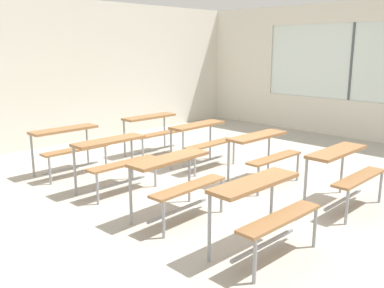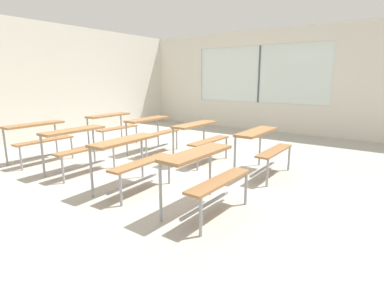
{
  "view_description": "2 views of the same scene",
  "coord_description": "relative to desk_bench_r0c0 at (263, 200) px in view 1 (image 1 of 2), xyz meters",
  "views": [
    {
      "loc": [
        -4.21,
        -3.7,
        2.04
      ],
      "look_at": [
        -0.04,
        0.48,
        0.66
      ],
      "focal_mm": 39.33,
      "sensor_mm": 36.0,
      "label": 1
    },
    {
      "loc": [
        -3.8,
        -3.3,
        1.6
      ],
      "look_at": [
        0.5,
        -0.2,
        0.42
      ],
      "focal_mm": 28.0,
      "sensor_mm": 36.0,
      "label": 2
    }
  ],
  "objects": [
    {
      "name": "desk_bench_r0c1",
      "position": [
        1.78,
        0.02,
        0.0
      ],
      "size": [
        1.1,
        0.6,
        0.74
      ],
      "rotation": [
        0.0,
        0.0,
        0.01
      ],
      "color": "olive",
      "rests_on": "ground"
    },
    {
      "name": "desk_bench_r3c0",
      "position": [
        0.01,
        3.84,
        0.0
      ],
      "size": [
        1.11,
        0.6,
        0.74
      ],
      "rotation": [
        0.0,
        0.0,
        0.01
      ],
      "color": "olive",
      "rests_on": "ground"
    },
    {
      "name": "desk_bench_r2c0",
      "position": [
        0.07,
        2.63,
        0.0
      ],
      "size": [
        1.11,
        0.6,
        0.74
      ],
      "rotation": [
        0.0,
        0.0,
        0.01
      ],
      "color": "olive",
      "rests_on": "ground"
    },
    {
      "name": "wall_right",
      "position": [
        5.96,
        1.31,
        0.88
      ],
      "size": [
        0.12,
        9.0,
        3.0
      ],
      "color": "silver",
      "rests_on": "ground"
    },
    {
      "name": "desk_bench_r1c1",
      "position": [
        1.83,
        1.31,
        0.0
      ],
      "size": [
        1.11,
        0.61,
        0.74
      ],
      "rotation": [
        0.0,
        0.0,
        -0.01
      ],
      "color": "olive",
      "rests_on": "ground"
    },
    {
      "name": "desk_bench_r2c1",
      "position": [
        1.84,
        2.59,
        0.0
      ],
      "size": [
        1.11,
        0.62,
        0.74
      ],
      "rotation": [
        0.0,
        0.0,
        0.02
      ],
      "color": "olive",
      "rests_on": "ground"
    },
    {
      "name": "desk_bench_r1c0",
      "position": [
        0.01,
        1.27,
        0.0
      ],
      "size": [
        1.12,
        0.64,
        0.74
      ],
      "rotation": [
        0.0,
        0.0,
        0.04
      ],
      "color": "olive",
      "rests_on": "ground"
    },
    {
      "name": "wall_back",
      "position": [
        0.96,
        5.94,
        0.94
      ],
      "size": [
        10.0,
        0.12,
        3.0
      ],
      "primitive_type": "cube",
      "color": "silver",
      "rests_on": "ground"
    },
    {
      "name": "desk_bench_r0c0",
      "position": [
        0.0,
        0.0,
        0.0
      ],
      "size": [
        1.11,
        0.61,
        0.74
      ],
      "rotation": [
        0.0,
        0.0,
        -0.02
      ],
      "color": "olive",
      "rests_on": "ground"
    },
    {
      "name": "ground",
      "position": [
        0.96,
        1.44,
        -0.59
      ],
      "size": [
        10.0,
        9.0,
        0.05
      ],
      "primitive_type": "cube",
      "color": "#ADA89E"
    },
    {
      "name": "desk_bench_r3c1",
      "position": [
        1.8,
        3.84,
        0.0
      ],
      "size": [
        1.1,
        0.6,
        0.74
      ],
      "rotation": [
        0.0,
        0.0,
        -0.0
      ],
      "color": "olive",
      "rests_on": "ground"
    }
  ]
}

